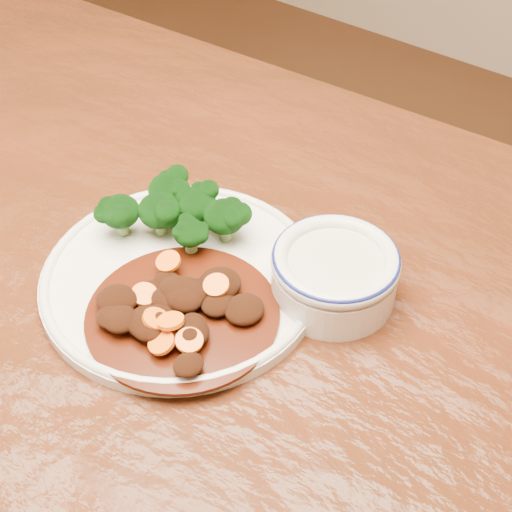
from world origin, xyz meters
The scene contains 5 objects.
dining_table centered at (0.00, 0.00, 0.67)m, with size 1.55×0.98×0.75m.
dinner_plate centered at (0.04, 0.00, 0.76)m, with size 0.30×0.30×0.02m.
broccoli_florets centered at (-0.01, 0.05, 0.79)m, with size 0.14×0.11×0.05m.
mince_stew centered at (0.08, -0.05, 0.78)m, with size 0.20×0.20×0.03m.
dip_bowl centered at (0.18, 0.09, 0.78)m, with size 0.13×0.13×0.06m.
Camera 1 is at (0.44, -0.38, 1.30)m, focal length 50.00 mm.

